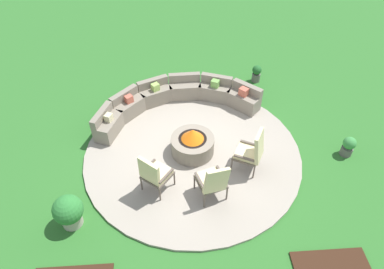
% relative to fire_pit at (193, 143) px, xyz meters
% --- Properties ---
extents(ground_plane, '(24.00, 24.00, 0.00)m').
position_rel_fire_pit_xyz_m(ground_plane, '(0.00, 0.00, -0.34)').
color(ground_plane, '#2D6B28').
extents(patio_circle, '(5.31, 5.31, 0.06)m').
position_rel_fire_pit_xyz_m(patio_circle, '(0.00, 0.00, -0.31)').
color(patio_circle, '#9E9384').
rests_on(patio_circle, ground_plane).
extents(fire_pit, '(1.05, 1.05, 0.72)m').
position_rel_fire_pit_xyz_m(fire_pit, '(0.00, 0.00, 0.00)').
color(fire_pit, gray).
rests_on(fire_pit, patio_circle).
extents(curved_stone_bench, '(4.50, 2.18, 0.70)m').
position_rel_fire_pit_xyz_m(curved_stone_bench, '(-0.40, 1.75, 0.01)').
color(curved_stone_bench, gray).
rests_on(curved_stone_bench, patio_circle).
extents(lounge_chair_front_left, '(0.78, 0.80, 1.10)m').
position_rel_fire_pit_xyz_m(lounge_chair_front_left, '(-0.89, -1.12, 0.28)').
color(lounge_chair_front_left, brown).
rests_on(lounge_chair_front_left, patio_circle).
extents(lounge_chair_front_right, '(0.73, 0.75, 1.05)m').
position_rel_fire_pit_xyz_m(lounge_chair_front_right, '(0.33, -1.39, 0.26)').
color(lounge_chair_front_right, brown).
rests_on(lounge_chair_front_right, patio_circle).
extents(lounge_chair_back_left, '(0.78, 0.78, 1.15)m').
position_rel_fire_pit_xyz_m(lounge_chair_back_left, '(1.29, -0.62, 0.29)').
color(lounge_chair_back_left, brown).
rests_on(lounge_chair_back_left, patio_circle).
extents(potted_plant_0, '(0.61, 0.61, 0.78)m').
position_rel_fire_pit_xyz_m(potted_plant_0, '(-2.60, -1.82, 0.08)').
color(potted_plant_0, '#A89E8E').
rests_on(potted_plant_0, ground_plane).
extents(potted_plant_1, '(0.28, 0.28, 0.55)m').
position_rel_fire_pit_xyz_m(potted_plant_1, '(2.19, 3.01, -0.06)').
color(potted_plant_1, '#605B56').
rests_on(potted_plant_1, ground_plane).
extents(potted_plant_2, '(0.31, 0.31, 0.53)m').
position_rel_fire_pit_xyz_m(potted_plant_2, '(3.78, -0.28, -0.06)').
color(potted_plant_2, '#605B56').
rests_on(potted_plant_2, ground_plane).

